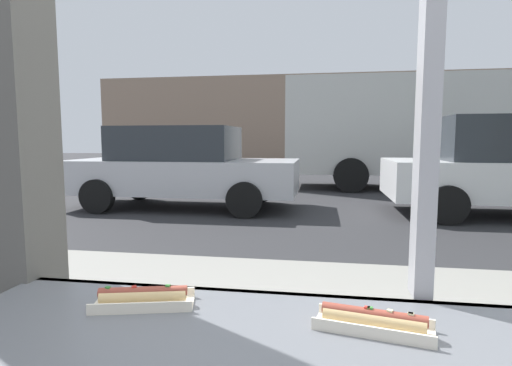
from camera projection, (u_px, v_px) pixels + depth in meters
name	position (u px, v px, depth m)	size (l,w,h in m)	color
ground_plane	(333.00, 201.00, 9.00)	(60.00, 60.00, 0.00)	#2D2D30
sidewalk_strip	(360.00, 335.00, 2.71)	(16.00, 2.80, 0.12)	gray
building_facade_far	(327.00, 119.00, 23.88)	(28.00, 1.20, 5.16)	gray
hotdog_tray_near	(373.00, 321.00, 0.91)	(0.28, 0.14, 0.05)	beige
hotdog_tray_far	(143.00, 297.00, 1.05)	(0.27, 0.16, 0.05)	beige
parked_car_silver	(182.00, 167.00, 8.12)	(4.49, 1.99, 1.62)	#BCBCC1
parked_car_white	(509.00, 167.00, 7.16)	(4.23, 2.06, 1.77)	silver
box_truck	(415.00, 129.00, 11.16)	(7.35, 2.44, 3.04)	beige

